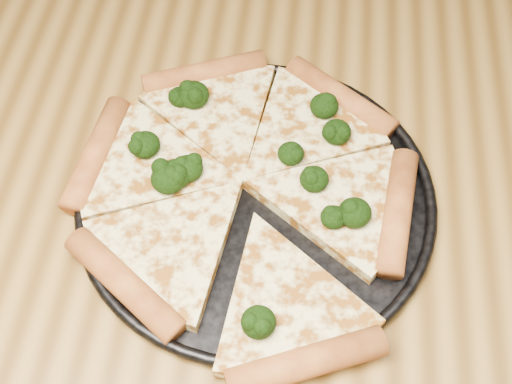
# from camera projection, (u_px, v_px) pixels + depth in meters

# --- Properties ---
(dining_table) EXTENTS (1.20, 0.90, 0.75)m
(dining_table) POSITION_uv_depth(u_px,v_px,m) (191.00, 310.00, 0.72)
(dining_table) COLOR olive
(dining_table) RESTS_ON ground
(pizza_pan) EXTENTS (0.36, 0.36, 0.02)m
(pizza_pan) POSITION_uv_depth(u_px,v_px,m) (256.00, 197.00, 0.68)
(pizza_pan) COLOR black
(pizza_pan) RESTS_ON dining_table
(pizza) EXTENTS (0.36, 0.41, 0.03)m
(pizza) POSITION_uv_depth(u_px,v_px,m) (244.00, 187.00, 0.67)
(pizza) COLOR #F3E595
(pizza) RESTS_ON pizza_pan
(broccoli_florets) EXTENTS (0.25, 0.29, 0.03)m
(broccoli_florets) POSITION_uv_depth(u_px,v_px,m) (243.00, 164.00, 0.68)
(broccoli_florets) COLOR black
(broccoli_florets) RESTS_ON pizza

